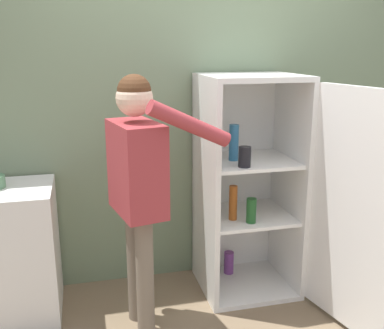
# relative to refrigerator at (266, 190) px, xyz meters

# --- Properties ---
(wall_back) EXTENTS (7.00, 0.06, 2.55)m
(wall_back) POSITION_rel_refrigerator_xyz_m (-0.32, 0.45, 0.50)
(wall_back) COLOR gray
(wall_back) RESTS_ON ground_plane
(refrigerator) EXTENTS (0.85, 1.26, 1.56)m
(refrigerator) POSITION_rel_refrigerator_xyz_m (0.00, 0.00, 0.00)
(refrigerator) COLOR white
(refrigerator) RESTS_ON ground_plane
(person) EXTENTS (0.70, 0.56, 1.60)m
(person) POSITION_rel_refrigerator_xyz_m (-0.91, -0.20, 0.23)
(person) COLOR #726656
(person) RESTS_ON ground_plane
(counter) EXTENTS (0.65, 0.55, 0.88)m
(counter) POSITION_rel_refrigerator_xyz_m (-1.75, 0.12, -0.34)
(counter) COLOR white
(counter) RESTS_ON ground_plane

